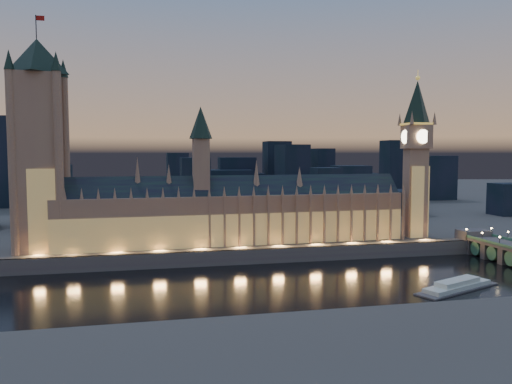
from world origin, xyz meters
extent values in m
plane|color=black|center=(0.00, 0.00, 0.00)|extent=(2000.00, 2000.00, 0.00)
cube|color=#4C433C|center=(0.00, 520.00, 4.00)|extent=(2000.00, 960.00, 8.00)
cube|color=#52464B|center=(0.00, 41.00, 4.00)|extent=(2000.00, 2.50, 8.00)
cube|color=#9A6B57|center=(-5.24, 62.00, 22.00)|extent=(200.55, 26.51, 28.00)
cube|color=tan|center=(-5.24, 51.75, 17.00)|extent=(200.00, 0.50, 18.00)
cube|color=black|center=(-5.24, 62.00, 39.00)|extent=(200.42, 22.78, 16.26)
cube|color=#9A6B57|center=(-25.24, 62.00, 52.00)|extent=(9.00, 9.00, 32.00)
cone|color=#1A2C22|center=(-25.24, 62.00, 77.00)|extent=(13.00, 13.00, 18.00)
cube|color=#9A6B57|center=(-105.24, 51.40, 22.00)|extent=(1.20, 1.20, 28.00)
cone|color=#9A6B57|center=(-105.24, 52.00, 39.00)|extent=(2.00, 2.00, 6.00)
cube|color=#9A6B57|center=(-96.91, 51.40, 22.00)|extent=(1.20, 1.20, 28.00)
cone|color=#9A6B57|center=(-96.91, 52.00, 39.00)|extent=(2.00, 2.00, 6.00)
cube|color=#9A6B57|center=(-88.58, 51.40, 22.00)|extent=(1.20, 1.20, 28.00)
cone|color=#9A6B57|center=(-88.58, 52.00, 39.00)|extent=(2.00, 2.00, 6.00)
cube|color=#9A6B57|center=(-80.24, 51.40, 22.00)|extent=(1.20, 1.20, 28.00)
cone|color=#9A6B57|center=(-80.24, 52.00, 39.00)|extent=(2.00, 2.00, 6.00)
cube|color=#9A6B57|center=(-71.91, 51.40, 22.00)|extent=(1.20, 1.20, 28.00)
cone|color=#9A6B57|center=(-71.91, 52.00, 39.00)|extent=(2.00, 2.00, 6.00)
cube|color=#9A6B57|center=(-63.58, 51.40, 22.00)|extent=(1.20, 1.20, 28.00)
cone|color=#9A6B57|center=(-63.58, 52.00, 39.00)|extent=(2.00, 2.00, 6.00)
cube|color=#9A6B57|center=(-55.24, 51.40, 22.00)|extent=(1.20, 1.20, 28.00)
cone|color=#9A6B57|center=(-55.24, 52.00, 39.00)|extent=(2.00, 2.00, 6.00)
cube|color=#9A6B57|center=(-46.91, 51.40, 22.00)|extent=(1.20, 1.20, 28.00)
cone|color=#9A6B57|center=(-46.91, 52.00, 39.00)|extent=(2.00, 2.00, 6.00)
cube|color=#9A6B57|center=(-38.58, 51.40, 22.00)|extent=(1.20, 1.20, 28.00)
cone|color=#9A6B57|center=(-38.58, 52.00, 39.00)|extent=(2.00, 2.00, 6.00)
cube|color=#9A6B57|center=(-30.24, 51.40, 22.00)|extent=(1.20, 1.20, 28.00)
cone|color=#9A6B57|center=(-30.24, 52.00, 39.00)|extent=(2.00, 2.00, 6.00)
cube|color=#9A6B57|center=(-21.91, 51.40, 22.00)|extent=(1.20, 1.20, 28.00)
cone|color=#9A6B57|center=(-21.91, 52.00, 39.00)|extent=(2.00, 2.00, 6.00)
cube|color=#9A6B57|center=(-13.58, 51.40, 22.00)|extent=(1.20, 1.20, 28.00)
cone|color=#9A6B57|center=(-13.58, 52.00, 39.00)|extent=(2.00, 2.00, 6.00)
cube|color=#9A6B57|center=(-5.24, 51.40, 22.00)|extent=(1.20, 1.20, 28.00)
cone|color=#9A6B57|center=(-5.24, 52.00, 39.00)|extent=(2.00, 2.00, 6.00)
cube|color=#9A6B57|center=(3.09, 51.40, 22.00)|extent=(1.20, 1.20, 28.00)
cone|color=#9A6B57|center=(3.09, 52.00, 39.00)|extent=(2.00, 2.00, 6.00)
cube|color=#9A6B57|center=(11.42, 51.40, 22.00)|extent=(1.20, 1.20, 28.00)
cone|color=#9A6B57|center=(11.42, 52.00, 39.00)|extent=(2.00, 2.00, 6.00)
cube|color=#9A6B57|center=(19.76, 51.40, 22.00)|extent=(1.20, 1.20, 28.00)
cone|color=#9A6B57|center=(19.76, 52.00, 39.00)|extent=(2.00, 2.00, 6.00)
cube|color=#9A6B57|center=(28.09, 51.40, 22.00)|extent=(1.20, 1.20, 28.00)
cone|color=#9A6B57|center=(28.09, 52.00, 39.00)|extent=(2.00, 2.00, 6.00)
cube|color=#9A6B57|center=(36.42, 51.40, 22.00)|extent=(1.20, 1.20, 28.00)
cone|color=#9A6B57|center=(36.42, 52.00, 39.00)|extent=(2.00, 2.00, 6.00)
cube|color=#9A6B57|center=(44.76, 51.40, 22.00)|extent=(1.20, 1.20, 28.00)
cone|color=#9A6B57|center=(44.76, 52.00, 39.00)|extent=(2.00, 2.00, 6.00)
cube|color=#9A6B57|center=(53.09, 51.40, 22.00)|extent=(1.20, 1.20, 28.00)
cone|color=#9A6B57|center=(53.09, 52.00, 39.00)|extent=(2.00, 2.00, 6.00)
cube|color=#9A6B57|center=(61.42, 51.40, 22.00)|extent=(1.20, 1.20, 28.00)
cone|color=#9A6B57|center=(61.42, 52.00, 39.00)|extent=(2.00, 2.00, 6.00)
cube|color=#9A6B57|center=(69.76, 51.40, 22.00)|extent=(1.20, 1.20, 28.00)
cone|color=#9A6B57|center=(69.76, 52.00, 39.00)|extent=(2.00, 2.00, 6.00)
cube|color=#9A6B57|center=(78.09, 51.40, 22.00)|extent=(1.20, 1.20, 28.00)
cone|color=#9A6B57|center=(78.09, 52.00, 39.00)|extent=(2.00, 2.00, 6.00)
cube|color=#9A6B57|center=(86.42, 51.40, 22.00)|extent=(1.20, 1.20, 28.00)
cone|color=#9A6B57|center=(86.42, 52.00, 39.00)|extent=(2.00, 2.00, 6.00)
cube|color=#9A6B57|center=(94.76, 51.40, 22.00)|extent=(1.20, 1.20, 28.00)
cone|color=#9A6B57|center=(94.76, 52.00, 39.00)|extent=(2.00, 2.00, 6.00)
cone|color=#9A6B57|center=(-60.24, 62.00, 49.00)|extent=(4.40, 4.40, 18.00)
cone|color=#9A6B57|center=(-43.24, 62.00, 47.00)|extent=(4.40, 4.40, 14.00)
cone|color=#9A6B57|center=(6.76, 62.00, 48.00)|extent=(4.40, 4.40, 16.00)
cone|color=#9A6B57|center=(32.76, 62.00, 46.00)|extent=(4.40, 4.40, 12.00)
cube|color=#9A6B57|center=(-110.00, 62.00, 54.59)|extent=(23.80, 23.80, 93.18)
cube|color=tan|center=(-110.00, 50.80, 30.00)|extent=(22.00, 0.50, 44.00)
cone|color=#1A2C22|center=(-110.00, 62.00, 110.18)|extent=(31.68, 31.68, 18.00)
cylinder|color=black|center=(-110.00, 62.00, 125.18)|extent=(0.50, 0.50, 12.00)
cube|color=#AD1611|center=(-107.80, 62.00, 129.68)|extent=(4.00, 0.15, 2.50)
cylinder|color=#9A6B57|center=(-121.00, 51.00, 54.59)|extent=(4.40, 4.40, 93.18)
cone|color=#1A2C22|center=(-121.00, 51.00, 106.18)|extent=(5.20, 5.20, 10.00)
cylinder|color=#9A6B57|center=(-121.00, 73.00, 54.59)|extent=(4.40, 4.40, 93.18)
cone|color=#1A2C22|center=(-121.00, 73.00, 106.18)|extent=(5.20, 5.20, 10.00)
cylinder|color=#9A6B57|center=(-99.00, 51.00, 54.59)|extent=(4.40, 4.40, 93.18)
cone|color=#1A2C22|center=(-99.00, 51.00, 106.18)|extent=(5.20, 5.20, 10.00)
cylinder|color=#9A6B57|center=(-99.00, 73.00, 54.59)|extent=(4.40, 4.40, 93.18)
cone|color=#1A2C22|center=(-99.00, 73.00, 106.18)|extent=(5.20, 5.20, 10.00)
cube|color=#9A6B57|center=(108.00, 62.00, 35.37)|extent=(13.71, 13.71, 54.74)
cube|color=tan|center=(108.00, 55.80, 30.00)|extent=(12.00, 0.50, 44.00)
cube|color=#9A6B57|center=(108.00, 62.00, 69.96)|extent=(15.00, 15.00, 14.43)
cube|color=#F2C64C|center=(108.00, 62.00, 77.78)|extent=(15.75, 15.75, 1.20)
cone|color=#1A2C22|center=(108.00, 62.00, 91.38)|extent=(18.00, 18.00, 26.00)
sphere|color=#F2C64C|center=(108.00, 62.00, 105.88)|extent=(2.80, 2.80, 2.80)
cylinder|color=#F2C64C|center=(108.00, 62.00, 108.38)|extent=(0.40, 0.40, 5.00)
cylinder|color=#FFF2BF|center=(108.00, 54.25, 69.96)|extent=(8.40, 0.50, 8.40)
cylinder|color=#FFF2BF|center=(108.00, 69.75, 69.96)|extent=(8.40, 0.50, 8.40)
cylinder|color=#FFF2BF|center=(100.25, 62.00, 69.96)|extent=(0.50, 8.40, 8.40)
cylinder|color=#FFF2BF|center=(115.75, 62.00, 69.96)|extent=(0.50, 8.40, 8.40)
cone|color=#9A6B57|center=(100.50, 54.50, 81.18)|extent=(2.60, 2.60, 8.00)
cone|color=#9A6B57|center=(100.50, 69.50, 81.18)|extent=(2.60, 2.60, 8.00)
cone|color=#9A6B57|center=(115.50, 54.50, 81.18)|extent=(2.60, 2.60, 8.00)
cone|color=#9A6B57|center=(115.50, 69.50, 81.18)|extent=(2.60, 2.60, 8.00)
cube|color=#52464B|center=(137.93, 45.00, 8.75)|extent=(17.61, 12.00, 9.50)
cube|color=#52464B|center=(137.93, 11.43, 4.35)|extent=(15.84, 4.00, 9.50)
cylinder|color=black|center=(129.52, 11.43, 12.70)|extent=(0.30, 0.30, 4.40)
sphere|color=#FFD88C|center=(129.52, 11.43, 15.00)|extent=(1.00, 1.00, 1.00)
cube|color=#52464B|center=(137.93, 25.71, 4.35)|extent=(15.84, 4.00, 9.50)
cylinder|color=black|center=(129.52, 25.71, 12.70)|extent=(0.30, 0.30, 4.40)
sphere|color=#FFD88C|center=(129.52, 25.71, 15.00)|extent=(1.00, 1.00, 1.00)
cylinder|color=black|center=(146.33, 25.71, 12.70)|extent=(0.30, 0.30, 4.40)
sphere|color=#FFD88C|center=(146.33, 25.71, 15.00)|extent=(1.00, 1.00, 1.00)
cube|color=#52464B|center=(137.93, 40.00, 4.35)|extent=(15.84, 4.00, 9.50)
cylinder|color=black|center=(129.52, 40.00, 12.70)|extent=(0.30, 0.30, 4.40)
sphere|color=#FFD88C|center=(129.52, 40.00, 15.00)|extent=(1.00, 1.00, 1.00)
cylinder|color=black|center=(146.33, 40.00, 12.70)|extent=(0.30, 0.30, 4.40)
sphere|color=#FFD88C|center=(146.33, 40.00, 15.00)|extent=(1.00, 1.00, 1.00)
cylinder|color=#336C49|center=(137.93, 18.57, 4.70)|extent=(15.49, 8.00, 8.00)
cylinder|color=#336C49|center=(137.93, 32.86, 4.70)|extent=(15.49, 8.00, 8.00)
cube|color=#52464B|center=(77.93, -27.77, 0.30)|extent=(46.79, 27.41, 0.60)
cube|color=silver|center=(77.93, -27.77, 1.20)|extent=(38.49, 22.20, 2.40)
cube|color=silver|center=(77.93, -27.77, 3.40)|extent=(25.08, 15.30, 2.20)
cube|color=black|center=(52.88, 130.59, 18.83)|extent=(19.03, 19.80, 21.65)
cube|color=black|center=(259.97, 284.12, 32.59)|extent=(42.59, 22.95, 49.18)
cube|color=black|center=(241.23, 143.93, 21.35)|extent=(25.07, 21.33, 26.70)
cube|color=black|center=(78.88, 142.01, 28.48)|extent=(19.65, 20.18, 40.97)
cube|color=black|center=(52.82, 287.29, 23.61)|extent=(19.44, 30.73, 31.21)
cube|color=black|center=(36.18, 293.60, 31.83)|extent=(37.76, 19.44, 47.67)
cube|color=black|center=(-28.00, 249.55, 34.13)|extent=(18.99, 34.57, 52.26)
cube|color=black|center=(-20.03, 157.00, 32.33)|extent=(21.11, 25.14, 48.66)
cube|color=black|center=(-92.22, 168.67, 24.94)|extent=(38.19, 23.57, 33.87)
cube|color=black|center=(146.52, 282.97, 19.32)|extent=(43.78, 39.06, 22.64)
cube|color=black|center=(-142.63, 315.96, 28.13)|extent=(19.72, 40.72, 40.27)
cube|color=black|center=(25.17, 279.78, 25.65)|extent=(44.53, 36.65, 35.29)
cube|color=black|center=(-19.28, 299.85, 18.90)|extent=(40.45, 27.15, 21.81)
cube|color=black|center=(-133.46, 158.07, 25.07)|extent=(24.19, 23.03, 34.14)
cube|color=black|center=(81.75, 245.55, 38.05)|extent=(24.63, 41.01, 60.11)
cube|color=black|center=(-146.97, 260.53, 23.29)|extent=(18.33, 34.81, 30.58)
cube|color=black|center=(34.79, 174.58, 18.68)|extent=(44.15, 42.43, 21.36)
cube|color=black|center=(118.98, 189.31, 28.55)|extent=(30.39, 22.61, 41.09)
cube|color=black|center=(161.99, 259.49, 23.69)|extent=(28.33, 19.81, 31.37)
cube|color=black|center=(160.77, 170.48, 18.07)|extent=(24.83, 31.49, 20.14)
cube|color=black|center=(132.89, 301.59, 36.53)|extent=(19.19, 29.53, 57.05)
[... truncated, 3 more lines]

